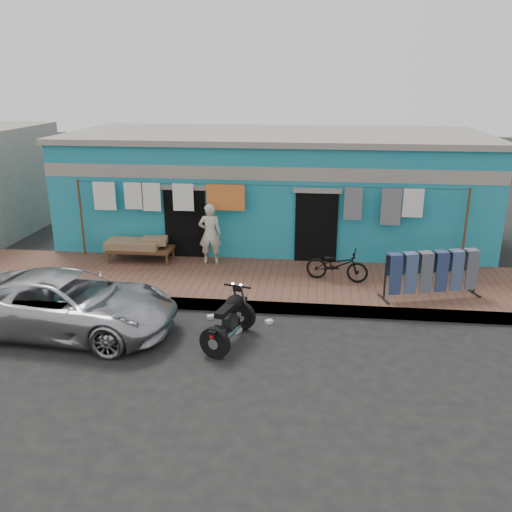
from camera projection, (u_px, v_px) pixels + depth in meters
The scene contains 14 objects.
ground at pixel (244, 345), 10.44m from camera, with size 80.00×80.00×0.00m, color black.
sidewalk at pixel (261, 283), 13.23m from camera, with size 28.00×3.00×0.25m, color brown.
curb at pixel (254, 307), 11.86m from camera, with size 28.00×0.10×0.25m, color gray.
building at pixel (275, 188), 16.50m from camera, with size 12.20×5.20×3.36m.
clothesline at pixel (246, 203), 13.93m from camera, with size 10.06×0.06×2.10m.
car at pixel (68, 303), 10.81m from camera, with size 2.02×4.44×1.25m, color #B5B5BA.
seated_person at pixel (210, 234), 14.03m from camera, with size 0.58×0.38×1.60m, color beige.
bicycle at pixel (337, 261), 12.91m from camera, with size 0.52×1.48×0.96m, color black.
motorcycle at pixel (229, 318), 10.37m from camera, with size 0.94×1.68×1.03m, color black, non-canonical shape.
charpoy at pixel (141, 250), 14.37m from camera, with size 1.79×0.85×0.60m, color brown, non-canonical shape.
jeans_rack at pixel (432, 274), 11.92m from camera, with size 2.30×1.07×1.09m, color black, non-canonical shape.
litter_a at pixel (211, 317), 11.57m from camera, with size 0.16×0.12×0.07m, color silver.
litter_b at pixel (269, 322), 11.34m from camera, with size 0.15×0.11×0.08m, color silver.
litter_c at pixel (237, 330), 10.96m from camera, with size 0.19×0.15×0.07m, color silver.
Camera 1 is at (1.30, -9.28, 4.92)m, focal length 38.00 mm.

